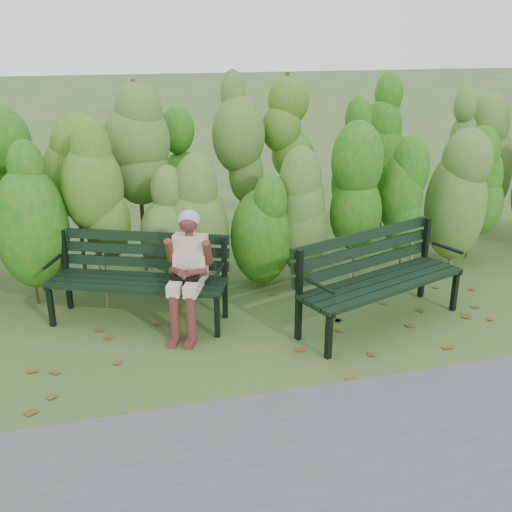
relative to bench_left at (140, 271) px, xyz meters
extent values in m
plane|color=#365A25|center=(1.13, -0.78, -0.53)|extent=(80.00, 80.00, 0.00)
cube|color=#474749|center=(1.13, -2.98, -0.53)|extent=(60.00, 2.50, 0.01)
cylinder|color=#47381E|center=(-1.01, 0.52, -0.13)|extent=(0.03, 0.03, 0.80)
ellipsoid|color=#427113|center=(-1.01, 0.52, 0.51)|extent=(0.64, 0.64, 1.44)
cylinder|color=#47381E|center=(-0.40, 0.52, -0.13)|extent=(0.03, 0.03, 0.80)
ellipsoid|color=#427113|center=(-0.40, 0.52, 0.51)|extent=(0.64, 0.64, 1.44)
cylinder|color=#47381E|center=(0.21, 0.52, -0.13)|extent=(0.03, 0.03, 0.80)
ellipsoid|color=#427113|center=(0.21, 0.52, 0.51)|extent=(0.64, 0.64, 1.44)
cylinder|color=#47381E|center=(0.82, 0.52, -0.13)|extent=(0.03, 0.03, 0.80)
ellipsoid|color=#427113|center=(0.82, 0.52, 0.51)|extent=(0.64, 0.64, 1.44)
cylinder|color=#47381E|center=(1.44, 0.52, -0.13)|extent=(0.03, 0.03, 0.80)
ellipsoid|color=#427113|center=(1.44, 0.52, 0.51)|extent=(0.64, 0.64, 1.44)
cylinder|color=#47381E|center=(2.05, 0.52, -0.13)|extent=(0.03, 0.03, 0.80)
ellipsoid|color=#427113|center=(2.05, 0.52, 0.51)|extent=(0.64, 0.64, 1.44)
cylinder|color=#47381E|center=(2.66, 0.52, -0.13)|extent=(0.03, 0.03, 0.80)
ellipsoid|color=#427113|center=(2.66, 0.52, 0.51)|extent=(0.64, 0.64, 1.44)
cylinder|color=#47381E|center=(3.27, 0.52, -0.13)|extent=(0.03, 0.03, 0.80)
ellipsoid|color=#427113|center=(3.27, 0.52, 0.51)|extent=(0.64, 0.64, 1.44)
cylinder|color=#47381E|center=(3.88, 0.52, -0.13)|extent=(0.03, 0.03, 0.80)
ellipsoid|color=#427113|center=(3.88, 0.52, 0.51)|extent=(0.64, 0.64, 1.44)
cylinder|color=#47381E|center=(4.49, 0.52, -0.13)|extent=(0.03, 0.03, 0.80)
ellipsoid|color=#427113|center=(4.49, 0.52, 0.51)|extent=(0.64, 0.64, 1.44)
cylinder|color=#47381E|center=(-0.79, 1.52, 0.02)|extent=(0.04, 0.04, 1.10)
ellipsoid|color=#125C18|center=(-0.79, 1.52, 0.90)|extent=(0.70, 0.70, 1.98)
cylinder|color=#47381E|center=(-0.02, 1.52, 0.02)|extent=(0.04, 0.04, 1.10)
ellipsoid|color=#125C18|center=(-0.02, 1.52, 0.90)|extent=(0.70, 0.70, 1.98)
cylinder|color=#47381E|center=(0.75, 1.52, 0.02)|extent=(0.04, 0.04, 1.10)
ellipsoid|color=#125C18|center=(0.75, 1.52, 0.90)|extent=(0.70, 0.70, 1.98)
cylinder|color=#47381E|center=(1.51, 1.52, 0.02)|extent=(0.04, 0.04, 1.10)
ellipsoid|color=#125C18|center=(1.51, 1.52, 0.90)|extent=(0.70, 0.70, 1.98)
cylinder|color=#47381E|center=(2.28, 1.52, 0.02)|extent=(0.04, 0.04, 1.10)
ellipsoid|color=#125C18|center=(2.28, 1.52, 0.90)|extent=(0.70, 0.70, 1.98)
cylinder|color=#47381E|center=(3.05, 1.52, 0.02)|extent=(0.04, 0.04, 1.10)
ellipsoid|color=#125C18|center=(3.05, 1.52, 0.90)|extent=(0.70, 0.70, 1.98)
cylinder|color=#47381E|center=(3.82, 1.52, 0.02)|extent=(0.04, 0.04, 1.10)
ellipsoid|color=#125C18|center=(3.82, 1.52, 0.90)|extent=(0.70, 0.70, 1.98)
cylinder|color=#47381E|center=(4.59, 1.52, 0.02)|extent=(0.04, 0.04, 1.10)
ellipsoid|color=#125C18|center=(4.59, 1.52, 0.90)|extent=(0.70, 0.70, 1.98)
cylinder|color=#47381E|center=(5.35, 1.52, 0.02)|extent=(0.04, 0.04, 1.10)
ellipsoid|color=#125C18|center=(5.35, 1.52, 0.90)|extent=(0.70, 0.70, 1.98)
cube|color=brown|center=(0.02, -0.10, -0.53)|extent=(0.10, 0.11, 0.01)
cube|color=brown|center=(0.13, -1.67, -0.53)|extent=(0.11, 0.10, 0.01)
cube|color=brown|center=(0.07, -0.07, -0.53)|extent=(0.08, 0.10, 0.01)
cube|color=brown|center=(-0.03, -1.31, -0.53)|extent=(0.10, 0.09, 0.01)
cube|color=brown|center=(0.05, -1.43, -0.53)|extent=(0.10, 0.08, 0.01)
cube|color=brown|center=(2.58, -1.97, -0.53)|extent=(0.11, 0.11, 0.01)
cube|color=brown|center=(3.90, -0.75, -0.53)|extent=(0.07, 0.09, 0.01)
cube|color=brown|center=(2.32, 0.09, -0.53)|extent=(0.11, 0.10, 0.01)
cube|color=brown|center=(3.45, 0.20, -0.53)|extent=(0.10, 0.08, 0.01)
cube|color=brown|center=(3.12, -0.06, -0.53)|extent=(0.11, 0.11, 0.01)
cube|color=brown|center=(-1.21, -0.94, -0.53)|extent=(0.10, 0.11, 0.01)
cube|color=brown|center=(1.49, -1.36, -0.53)|extent=(0.09, 0.11, 0.01)
cube|color=brown|center=(2.70, -0.86, -0.53)|extent=(0.11, 0.10, 0.01)
cube|color=brown|center=(2.34, 0.00, -0.53)|extent=(0.09, 0.07, 0.01)
cube|color=brown|center=(-1.03, -0.05, -0.53)|extent=(0.10, 0.08, 0.01)
cube|color=brown|center=(1.30, 0.13, -0.53)|extent=(0.11, 0.11, 0.01)
cube|color=brown|center=(3.51, -0.54, -0.53)|extent=(0.10, 0.08, 0.01)
cube|color=brown|center=(-0.21, -0.66, -0.53)|extent=(0.11, 0.10, 0.01)
cube|color=brown|center=(0.75, -1.16, -0.53)|extent=(0.10, 0.09, 0.01)
cube|color=brown|center=(0.30, 0.13, -0.53)|extent=(0.11, 0.10, 0.01)
cube|color=brown|center=(2.27, 0.15, -0.53)|extent=(0.11, 0.10, 0.01)
cube|color=brown|center=(2.66, -1.09, -0.53)|extent=(0.11, 0.11, 0.01)
cube|color=brown|center=(0.09, -0.55, -0.53)|extent=(0.11, 0.09, 0.01)
cube|color=brown|center=(3.61, -1.06, -0.53)|extent=(0.11, 0.11, 0.01)
cube|color=brown|center=(-0.58, 0.10, -0.53)|extent=(0.11, 0.10, 0.01)
cube|color=brown|center=(1.95, 0.10, -0.53)|extent=(0.11, 0.11, 0.01)
cube|color=brown|center=(0.14, -1.03, -0.53)|extent=(0.07, 0.09, 0.01)
cube|color=brown|center=(0.22, -1.42, -0.53)|extent=(0.11, 0.11, 0.01)
cube|color=brown|center=(3.62, -0.51, -0.53)|extent=(0.10, 0.11, 0.01)
cube|color=brown|center=(1.45, -0.08, -0.53)|extent=(0.08, 0.09, 0.01)
cube|color=black|center=(-0.11, -0.28, -0.08)|extent=(1.72, 0.80, 0.04)
cube|color=black|center=(-0.07, -0.16, -0.08)|extent=(1.72, 0.80, 0.04)
cube|color=black|center=(-0.02, -0.04, -0.08)|extent=(1.72, 0.80, 0.04)
cube|color=black|center=(0.03, 0.07, -0.08)|extent=(1.72, 0.80, 0.04)
cube|color=black|center=(0.07, 0.16, 0.03)|extent=(1.70, 0.75, 0.11)
cube|color=black|center=(0.07, 0.17, 0.17)|extent=(1.70, 0.75, 0.11)
cube|color=black|center=(0.08, 0.19, 0.31)|extent=(1.70, 0.75, 0.11)
cube|color=black|center=(-0.92, 0.04, -0.31)|extent=(0.07, 0.07, 0.45)
cube|color=black|center=(-0.75, 0.44, -0.08)|extent=(0.07, 0.07, 0.91)
cube|color=black|center=(-0.84, 0.23, -0.10)|extent=(0.24, 0.49, 0.04)
cylinder|color=black|center=(-0.86, 0.18, 0.12)|extent=(0.18, 0.36, 0.04)
cube|color=black|center=(0.68, -0.62, -0.31)|extent=(0.07, 0.07, 0.45)
cube|color=black|center=(0.85, -0.22, -0.08)|extent=(0.07, 0.07, 0.91)
cube|color=black|center=(0.76, -0.43, -0.10)|extent=(0.24, 0.49, 0.04)
cylinder|color=black|center=(0.74, -0.48, 0.12)|extent=(0.18, 0.36, 0.04)
cube|color=black|center=(2.44, -0.98, -0.06)|extent=(1.81, 0.75, 0.04)
cube|color=black|center=(2.39, -0.85, -0.06)|extent=(1.81, 0.75, 0.04)
cube|color=black|center=(2.35, -0.73, -0.06)|extent=(1.81, 0.75, 0.04)
cube|color=black|center=(2.30, -0.61, -0.06)|extent=(1.81, 0.75, 0.04)
cube|color=black|center=(2.27, -0.52, 0.05)|extent=(1.79, 0.70, 0.11)
cube|color=black|center=(2.27, -0.50, 0.20)|extent=(1.79, 0.70, 0.11)
cube|color=black|center=(2.26, -0.49, 0.34)|extent=(1.79, 0.70, 0.11)
cube|color=black|center=(1.60, -1.29, -0.30)|extent=(0.07, 0.07, 0.47)
cube|color=black|center=(1.44, -0.87, -0.06)|extent=(0.07, 0.07, 0.94)
cube|color=black|center=(1.52, -1.10, -0.08)|extent=(0.23, 0.51, 0.04)
cylinder|color=black|center=(1.54, -1.15, 0.15)|extent=(0.17, 0.38, 0.04)
cube|color=black|center=(3.29, -0.68, -0.30)|extent=(0.07, 0.07, 0.47)
cube|color=black|center=(3.13, -0.26, -0.06)|extent=(0.07, 0.07, 0.94)
cube|color=black|center=(3.22, -0.49, -0.08)|extent=(0.23, 0.51, 0.04)
cylinder|color=black|center=(3.23, -0.54, 0.15)|extent=(0.17, 0.38, 0.04)
cube|color=beige|center=(0.32, -0.46, 0.00)|extent=(0.26, 0.40, 0.12)
cube|color=beige|center=(0.48, -0.52, 0.00)|extent=(0.26, 0.40, 0.12)
cylinder|color=#55271F|center=(0.26, -0.60, -0.29)|extent=(0.13, 0.13, 0.49)
cylinder|color=#55271F|center=(0.42, -0.67, -0.29)|extent=(0.13, 0.13, 0.49)
cube|color=#55271F|center=(0.24, -0.67, -0.51)|extent=(0.15, 0.20, 0.05)
cube|color=#55271F|center=(0.39, -0.73, -0.51)|extent=(0.15, 0.20, 0.05)
cube|color=beige|center=(0.49, -0.26, 0.21)|extent=(0.39, 0.34, 0.47)
cylinder|color=#55271F|center=(0.49, -0.28, 0.46)|extent=(0.08, 0.08, 0.09)
sphere|color=#55271F|center=(0.48, -0.29, 0.57)|extent=(0.19, 0.19, 0.19)
ellipsoid|color=gray|center=(0.49, -0.27, 0.60)|extent=(0.22, 0.21, 0.20)
cylinder|color=#55271F|center=(0.29, -0.26, 0.29)|extent=(0.15, 0.21, 0.28)
cylinder|color=#55271F|center=(0.64, -0.41, 0.29)|extent=(0.15, 0.21, 0.28)
cylinder|color=#55271F|center=(0.33, -0.41, 0.12)|extent=(0.14, 0.26, 0.12)
cylinder|color=#55271F|center=(0.51, -0.48, 0.12)|extent=(0.25, 0.18, 0.12)
sphere|color=#55271F|center=(0.40, -0.49, 0.10)|extent=(0.10, 0.10, 0.10)
cube|color=black|center=(0.40, -0.48, 0.04)|extent=(0.29, 0.21, 0.15)
camera|label=1|loc=(-0.30, -5.86, 2.33)|focal=42.00mm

